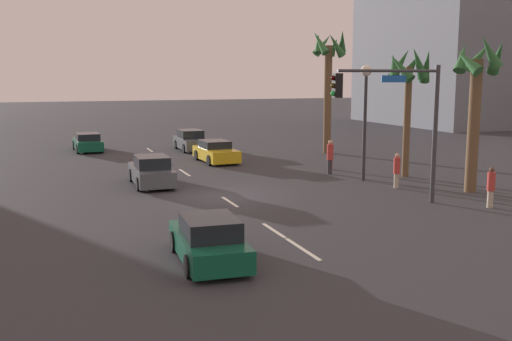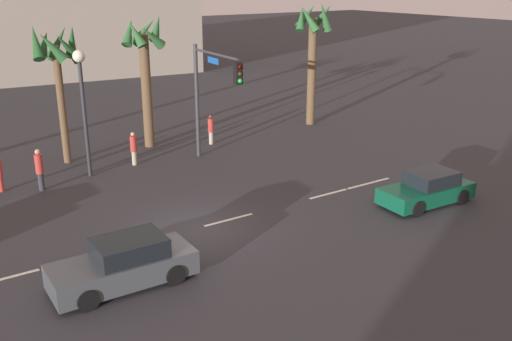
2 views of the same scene
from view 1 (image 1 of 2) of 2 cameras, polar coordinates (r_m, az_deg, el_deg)
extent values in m
plane|color=#333338|center=(26.57, -3.39, -2.48)|extent=(220.00, 220.00, 0.00)
cube|color=silver|center=(43.92, -10.17, 1.96)|extent=(2.36, 0.14, 0.01)
cube|color=silver|center=(38.08, -8.60, 0.93)|extent=(2.02, 0.14, 0.01)
cube|color=silver|center=(33.26, -6.88, -0.20)|extent=(2.54, 0.14, 0.01)
cube|color=silver|center=(25.33, -2.52, -3.04)|extent=(2.15, 0.14, 0.01)
cube|color=silver|center=(20.70, 1.72, -5.77)|extent=(2.05, 0.14, 0.01)
cube|color=silver|center=(18.58, 4.49, -7.53)|extent=(2.53, 0.14, 0.01)
cube|color=#474C51|center=(43.31, -6.23, 2.65)|extent=(4.34, 1.78, 0.74)
cube|color=black|center=(43.49, -6.32, 3.54)|extent=(2.08, 1.56, 0.57)
cylinder|color=black|center=(42.25, -4.69, 2.22)|extent=(0.64, 0.22, 0.64)
cylinder|color=black|center=(41.84, -6.89, 2.12)|extent=(0.64, 0.22, 0.64)
cylinder|color=black|center=(44.83, -5.60, 2.60)|extent=(0.64, 0.22, 0.64)
cylinder|color=black|center=(44.45, -7.68, 2.51)|extent=(0.64, 0.22, 0.64)
cube|color=gold|center=(37.15, -3.86, 1.61)|extent=(4.38, 1.96, 0.71)
cube|color=black|center=(37.33, -4.00, 2.55)|extent=(2.13, 1.66, 0.46)
cylinder|color=black|center=(36.21, -1.91, 1.12)|extent=(0.65, 0.24, 0.64)
cylinder|color=black|center=(35.66, -4.48, 0.97)|extent=(0.65, 0.24, 0.64)
cylinder|color=black|center=(38.70, -3.29, 1.62)|extent=(0.65, 0.24, 0.64)
cylinder|color=black|center=(38.19, -5.71, 1.49)|extent=(0.65, 0.24, 0.64)
cube|color=#474C51|center=(29.63, -10.02, -0.37)|extent=(4.34, 1.80, 0.74)
cube|color=black|center=(29.27, -9.98, 0.83)|extent=(2.10, 1.55, 0.57)
cylinder|color=black|center=(30.86, -11.89, -0.45)|extent=(0.64, 0.23, 0.64)
cylinder|color=black|center=(31.09, -8.93, -0.30)|extent=(0.64, 0.23, 0.64)
cylinder|color=black|center=(28.24, -11.21, -1.29)|extent=(0.64, 0.23, 0.64)
cylinder|color=black|center=(28.50, -7.98, -1.12)|extent=(0.64, 0.23, 0.64)
cube|color=#0F5138|center=(17.26, -4.59, -7.18)|extent=(4.13, 1.91, 0.64)
cube|color=black|center=(16.87, -4.44, -5.43)|extent=(2.02, 1.59, 0.56)
cylinder|color=black|center=(18.35, -7.84, -6.77)|extent=(0.65, 0.26, 0.64)
cylinder|color=black|center=(18.65, -3.01, -6.45)|extent=(0.65, 0.26, 0.64)
cylinder|color=black|center=(15.99, -6.42, -9.14)|extent=(0.65, 0.26, 0.64)
cylinder|color=black|center=(16.33, -0.90, -8.70)|extent=(0.65, 0.26, 0.64)
cube|color=#0F5138|center=(44.41, -15.89, 2.47)|extent=(4.52, 1.88, 0.67)
cube|color=black|center=(44.09, -15.89, 3.17)|extent=(2.19, 1.60, 0.47)
cylinder|color=black|center=(45.73, -17.09, 2.37)|extent=(0.65, 0.24, 0.64)
cylinder|color=black|center=(45.89, -15.06, 2.48)|extent=(0.65, 0.24, 0.64)
cylinder|color=black|center=(42.98, -16.76, 1.99)|extent=(0.65, 0.24, 0.64)
cylinder|color=black|center=(43.16, -14.60, 2.10)|extent=(0.65, 0.24, 0.64)
cylinder|color=#38383D|center=(25.88, 16.82, 3.30)|extent=(0.20, 0.20, 5.77)
cylinder|color=#38383D|center=(24.62, 12.68, 9.33)|extent=(0.42, 4.46, 0.12)
cube|color=black|center=(23.63, 7.84, 8.10)|extent=(0.34, 0.34, 0.95)
sphere|color=#360503|center=(23.56, 7.45, 8.82)|extent=(0.20, 0.20, 0.20)
sphere|color=#392605|center=(23.56, 7.43, 8.09)|extent=(0.20, 0.20, 0.20)
sphere|color=green|center=(23.57, 7.42, 7.36)|extent=(0.20, 0.20, 0.20)
cube|color=#1959B2|center=(24.73, 13.11, 8.58)|extent=(0.11, 1.10, 0.28)
cylinder|color=#2D2D33|center=(30.71, 10.39, 3.94)|extent=(0.18, 0.18, 5.31)
sphere|color=#F2EACC|center=(30.60, 10.55, 9.42)|extent=(0.56, 0.56, 0.56)
cylinder|color=#BF3833|center=(34.43, 7.18, 0.70)|extent=(0.33, 0.33, 0.71)
cylinder|color=#BF3833|center=(34.33, 7.20, 1.92)|extent=(0.45, 0.45, 0.77)
sphere|color=tan|center=(34.27, 7.22, 2.74)|extent=(0.21, 0.21, 0.21)
cylinder|color=#B2A58C|center=(29.21, 13.34, -0.96)|extent=(0.33, 0.33, 0.71)
cylinder|color=#BF3833|center=(29.09, 13.39, 0.47)|extent=(0.44, 0.44, 0.77)
sphere|color=tan|center=(29.03, 13.43, 1.42)|extent=(0.21, 0.21, 0.21)
cylinder|color=#B2A58C|center=(25.98, 21.58, -2.58)|extent=(0.29, 0.29, 0.70)
cylinder|color=#BF3833|center=(25.85, 21.68, -0.98)|extent=(0.38, 0.38, 0.77)
sphere|color=brown|center=(25.78, 21.74, 0.08)|extent=(0.21, 0.21, 0.21)
cylinder|color=#333338|center=(32.72, 7.10, 0.33)|extent=(0.36, 0.36, 0.79)
cylinder|color=#BF3833|center=(32.61, 7.13, 1.76)|extent=(0.48, 0.48, 0.86)
sphere|color=tan|center=(32.54, 7.15, 2.72)|extent=(0.23, 0.23, 0.23)
cylinder|color=brown|center=(32.35, 14.31, 4.50)|extent=(0.37, 0.37, 5.80)
cone|color=#235628|center=(31.61, 15.36, 9.94)|extent=(0.57, 1.17, 1.70)
cone|color=#235628|center=(32.45, 16.07, 9.63)|extent=(1.46, 1.05, 1.82)
cone|color=#235628|center=(32.85, 14.81, 9.75)|extent=(1.20, 1.13, 1.32)
cone|color=#235628|center=(33.00, 13.75, 10.00)|extent=(0.63, 1.40, 1.74)
cone|color=#235628|center=(32.15, 13.11, 9.77)|extent=(1.53, 1.11, 1.58)
cone|color=#235628|center=(31.53, 13.75, 9.61)|extent=(1.66, 1.20, 1.62)
cylinder|color=brown|center=(41.54, 6.91, 6.75)|extent=(0.53, 0.53, 7.40)
cone|color=#2D6633|center=(40.84, 7.69, 11.89)|extent=(0.72, 1.54, 1.73)
cone|color=#2D6633|center=(41.59, 8.29, 12.20)|extent=(1.72, 1.25, 1.69)
cone|color=#2D6633|center=(42.05, 7.50, 11.69)|extent=(1.16, 0.96, 1.33)
cone|color=#2D6633|center=(42.32, 6.45, 11.92)|extent=(0.60, 1.53, 1.66)
cone|color=#2D6633|center=(41.52, 6.02, 12.06)|extent=(1.24, 0.94, 1.52)
cone|color=#2D6633|center=(40.90, 6.16, 12.16)|extent=(1.63, 1.09, 1.77)
cylinder|color=brown|center=(28.90, 20.19, 3.98)|extent=(0.54, 0.54, 6.07)
cone|color=#2D6633|center=(28.23, 21.55, 10.57)|extent=(0.60, 1.34, 1.60)
cone|color=#2D6633|center=(29.05, 22.20, 10.05)|extent=(1.68, 1.20, 1.64)
cone|color=#2D6633|center=(29.58, 20.61, 10.16)|extent=(1.33, 1.35, 1.56)
cone|color=#2D6633|center=(28.99, 19.20, 10.20)|extent=(1.15, 1.28, 1.46)
cone|color=#2D6633|center=(28.21, 19.67, 9.89)|extent=(1.59, 0.95, 1.36)
cube|color=slate|center=(72.27, 19.06, 13.74)|extent=(19.88, 16.20, 23.71)
camera|label=2|loc=(35.60, -37.29, 12.99)|focal=40.05mm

